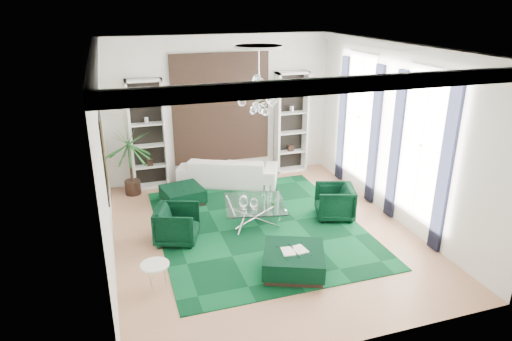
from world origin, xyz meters
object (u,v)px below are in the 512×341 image
object	(u,v)px
ottoman_side	(183,195)
palm	(129,154)
ottoman_front	(294,261)
side_table	(156,277)
sofa	(228,171)
armchair_left	(177,224)
coffee_table	(255,212)
armchair_right	(335,202)

from	to	relation	value
ottoman_side	palm	world-z (taller)	palm
ottoman_front	side_table	xyz separation A→B (m)	(-2.40, 0.25, 0.02)
side_table	ottoman_front	bearing A→B (deg)	-5.95
sofa	palm	size ratio (longest dim) A/B	1.20
side_table	palm	world-z (taller)	palm
armchair_left	ottoman_side	xyz separation A→B (m)	(0.40, 1.80, -0.18)
side_table	palm	bearing A→B (deg)	91.35
ottoman_front	side_table	world-z (taller)	side_table
coffee_table	ottoman_front	size ratio (longest dim) A/B	1.20
armchair_right	ottoman_side	distance (m)	3.59
armchair_right	ottoman_front	distance (m)	2.45
sofa	armchair_right	size ratio (longest dim) A/B	3.09
armchair_left	ottoman_side	world-z (taller)	armchair_left
armchair_right	coffee_table	distance (m)	1.79
armchair_left	ottoman_front	world-z (taller)	armchair_left
ottoman_front	side_table	distance (m)	2.41
coffee_table	ottoman_side	distance (m)	1.98
armchair_left	coffee_table	size ratio (longest dim) A/B	0.65
coffee_table	armchair_left	bearing A→B (deg)	-168.69
sofa	coffee_table	xyz separation A→B (m)	(0.00, -2.30, -0.15)
sofa	armchair_right	xyz separation A→B (m)	(1.75, -2.65, 0.00)
armchair_right	ottoman_front	size ratio (longest dim) A/B	0.77
sofa	armchair_right	distance (m)	3.18
side_table	coffee_table	bearing A→B (deg)	38.21
armchair_left	side_table	bearing A→B (deg)	178.11
sofa	ottoman_front	distance (m)	4.40
ottoman_side	side_table	world-z (taller)	side_table
side_table	sofa	bearing A→B (deg)	60.48
side_table	palm	size ratio (longest dim) A/B	0.23
ottoman_side	armchair_right	bearing A→B (deg)	-30.14
sofa	side_table	bearing A→B (deg)	84.65
armchair_left	armchair_right	size ratio (longest dim) A/B	1.01
ottoman_side	sofa	bearing A→B (deg)	32.20
sofa	ottoman_side	size ratio (longest dim) A/B	2.83
ottoman_side	ottoman_front	distance (m)	3.82
ottoman_side	palm	size ratio (longest dim) A/B	0.42
ottoman_side	palm	xyz separation A→B (m)	(-1.10, 0.95, 0.87)
armchair_left	ottoman_side	distance (m)	1.85
coffee_table	palm	distance (m)	3.53
armchair_right	side_table	distance (m)	4.37
armchair_right	sofa	bearing A→B (deg)	-128.25
armchair_right	coffee_table	xyz separation A→B (m)	(-1.75, 0.35, -0.15)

